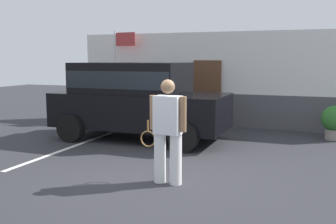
{
  "coord_description": "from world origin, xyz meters",
  "views": [
    {
      "loc": [
        2.68,
        -6.33,
        2.16
      ],
      "look_at": [
        -0.22,
        1.2,
        1.05
      ],
      "focal_mm": 41.76,
      "sensor_mm": 36.0,
      "label": 1
    }
  ],
  "objects_px": {
    "parked_suv": "(136,97)",
    "flag_pole": "(120,59)",
    "potted_plant_by_porch": "(335,121)",
    "tennis_player_man": "(168,130)"
  },
  "relations": [
    {
      "from": "parked_suv",
      "to": "flag_pole",
      "type": "distance_m",
      "value": 3.27
    },
    {
      "from": "potted_plant_by_porch",
      "to": "parked_suv",
      "type": "bearing_deg",
      "value": -159.64
    },
    {
      "from": "parked_suv",
      "to": "potted_plant_by_porch",
      "type": "bearing_deg",
      "value": 20.7
    },
    {
      "from": "tennis_player_man",
      "to": "flag_pole",
      "type": "bearing_deg",
      "value": -53.56
    },
    {
      "from": "parked_suv",
      "to": "potted_plant_by_porch",
      "type": "height_order",
      "value": "parked_suv"
    },
    {
      "from": "parked_suv",
      "to": "potted_plant_by_porch",
      "type": "relative_size",
      "value": 5.04
    },
    {
      "from": "potted_plant_by_porch",
      "to": "flag_pole",
      "type": "relative_size",
      "value": 0.3
    },
    {
      "from": "parked_suv",
      "to": "flag_pole",
      "type": "height_order",
      "value": "flag_pole"
    },
    {
      "from": "parked_suv",
      "to": "tennis_player_man",
      "type": "height_order",
      "value": "parked_suv"
    },
    {
      "from": "flag_pole",
      "to": "tennis_player_man",
      "type": "bearing_deg",
      "value": -55.56
    }
  ]
}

